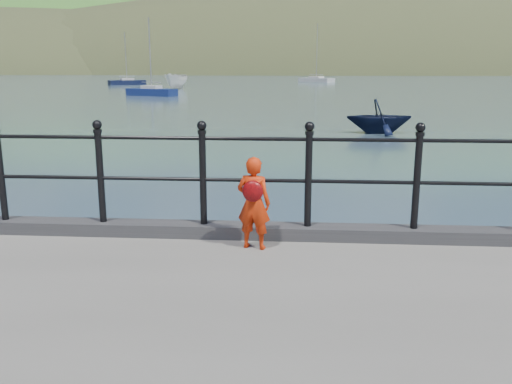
# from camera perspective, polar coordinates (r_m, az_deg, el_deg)

# --- Properties ---
(ground) EXTENTS (600.00, 600.00, 0.00)m
(ground) POSITION_cam_1_polar(r_m,az_deg,el_deg) (6.83, 0.02, -12.37)
(ground) COLOR #2D4251
(ground) RESTS_ON ground
(kerb) EXTENTS (60.00, 0.30, 0.15)m
(kerb) POSITION_cam_1_polar(r_m,az_deg,el_deg) (6.29, -0.08, -4.11)
(kerb) COLOR #28282B
(kerb) RESTS_ON quay
(railing) EXTENTS (18.11, 0.11, 1.20)m
(railing) POSITION_cam_1_polar(r_m,az_deg,el_deg) (6.11, -0.08, 2.61)
(railing) COLOR black
(railing) RESTS_ON kerb
(far_shore) EXTENTS (830.00, 200.00, 156.00)m
(far_shore) POSITION_cam_1_polar(r_m,az_deg,el_deg) (249.77, 13.08, 7.03)
(far_shore) COLOR #333A21
(far_shore) RESTS_ON ground
(child) EXTENTS (0.41, 0.34, 1.01)m
(child) POSITION_cam_1_polar(r_m,az_deg,el_deg) (5.80, -0.25, -1.10)
(child) COLOR red
(child) RESTS_ON quay
(launch_white) EXTENTS (2.78, 5.29, 1.94)m
(launch_white) POSITION_cam_1_polar(r_m,az_deg,el_deg) (69.00, -8.36, 11.46)
(launch_white) COLOR white
(launch_white) RESTS_ON ground
(launch_navy) EXTENTS (3.03, 2.68, 1.49)m
(launch_navy) POSITION_cam_1_polar(r_m,az_deg,el_deg) (24.60, 12.84, 7.77)
(launch_navy) COLOR black
(launch_navy) RESTS_ON ground
(sailboat_port) EXTENTS (5.34, 3.45, 7.54)m
(sailboat_port) POSITION_cam_1_polar(r_m,az_deg,el_deg) (54.65, -10.92, 10.26)
(sailboat_port) COLOR navy
(sailboat_port) RESTS_ON ground
(sailboat_left) EXTENTS (5.46, 4.45, 7.84)m
(sailboat_left) POSITION_cam_1_polar(r_m,az_deg,el_deg) (85.76, -13.41, 11.14)
(sailboat_left) COLOR black
(sailboat_left) RESTS_ON ground
(sailboat_deep) EXTENTS (6.42, 6.25, 10.09)m
(sailboat_deep) POSITION_cam_1_polar(r_m,az_deg,el_deg) (98.11, 6.35, 11.63)
(sailboat_deep) COLOR beige
(sailboat_deep) RESTS_ON ground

